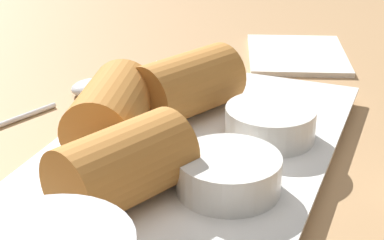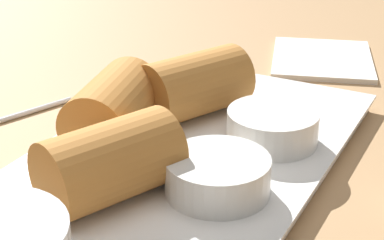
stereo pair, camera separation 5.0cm
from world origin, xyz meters
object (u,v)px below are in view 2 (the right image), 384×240
Objects in this scene: dipping_bowl_near at (273,125)px; spoon at (99,86)px; napkin at (322,59)px; serving_plate at (192,153)px; dipping_bowl_far at (218,174)px.

spoon is at bearing -103.80° from dipping_bowl_near.
spoon is (-5.11, -20.81, -2.31)cm from dipping_bowl_near.
spoon is 0.96× the size of napkin.
serving_plate is at bearing -4.73° from napkin.
dipping_bowl_far reaches higher than serving_plate.
serving_plate is 4.66× the size of dipping_bowl_near.
napkin is (-19.60, 17.63, -0.36)cm from spoon.
dipping_bowl_far is at bearing 41.30° from serving_plate.
dipping_bowl_near is at bearing 7.34° from napkin.
dipping_bowl_far reaches higher than spoon.
serving_plate is at bearing -57.30° from dipping_bowl_near.
spoon is at bearing -41.96° from napkin.
dipping_bowl_near is (-3.54, 5.52, 2.21)cm from serving_plate.
dipping_bowl_far is (5.63, 4.95, 2.21)cm from serving_plate.
dipping_bowl_near is 9.19cm from dipping_bowl_far.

